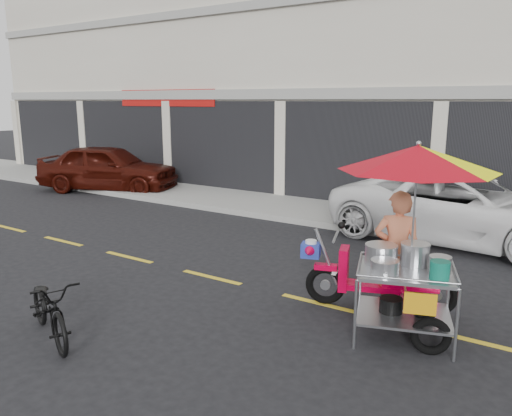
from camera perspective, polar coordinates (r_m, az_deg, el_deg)
The scene contains 9 objects.
ground at distance 7.52m, azimuth 7.18°, elevation -10.77°, with size 90.00×90.00×0.00m, color black.
sidewalk at distance 12.45m, azimuth 18.50°, elevation -1.66°, with size 45.00×3.00×0.15m, color gray.
centerline at distance 7.52m, azimuth 7.18°, elevation -10.74°, with size 42.00×0.10×0.01m, color gold.
maroon_sedan at distance 17.03m, azimuth -16.53°, elevation 4.44°, with size 1.81×4.50×1.53m, color #340B05.
white_pickup at distance 11.21m, azimuth 22.38°, elevation 0.02°, with size 2.44×5.28×1.47m, color white.
plant_tall at distance 19.95m, azimuth -20.03°, elevation 4.85°, with size 0.85×0.73×0.94m, color #275317.
plant_short at distance 19.49m, azimuth -17.43°, elevation 4.95°, with size 0.56×0.56×0.99m, color #275317.
near_bicycle at distance 6.78m, azimuth -22.54°, elevation -10.50°, with size 0.55×1.57×0.83m, color black.
food_vendor_rig at distance 6.57m, azimuth 16.77°, elevation -0.42°, with size 2.86×2.38×2.47m.
Camera 1 is at (3.01, -6.24, 2.92)m, focal length 35.00 mm.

